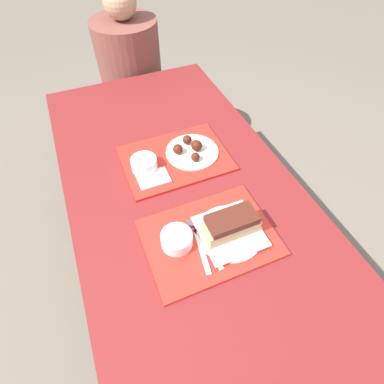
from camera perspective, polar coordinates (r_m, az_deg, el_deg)
name	(u,v)px	position (r m, az deg, el deg)	size (l,w,h in m)	color
ground_plane	(190,278)	(1.78, -0.47, -16.11)	(12.00, 12.00, 0.00)	#706656
picnic_table	(189,211)	(1.21, -0.67, -3.61)	(0.88, 1.89, 0.74)	maroon
picnic_bench_far	(126,109)	(2.22, -12.40, 15.26)	(0.83, 0.28, 0.47)	maroon
tray_near	(208,238)	(1.04, 3.09, -8.75)	(0.44, 0.32, 0.01)	red
tray_far	(175,159)	(1.28, -3.17, 6.39)	(0.44, 0.32, 0.01)	red
bowl_coleslaw_near	(177,239)	(1.00, -2.94, -8.92)	(0.11, 0.11, 0.05)	white
brisket_sandwich_plate	(231,227)	(1.02, 7.36, -6.69)	(0.23, 0.23, 0.10)	beige
plastic_fork_near	(202,251)	(1.00, 1.91, -11.16)	(0.04, 0.17, 0.00)	white
plastic_knife_near	(208,249)	(1.01, 3.08, -10.73)	(0.04, 0.17, 0.00)	white
condiment_packet	(193,223)	(1.06, 0.12, -5.88)	(0.04, 0.03, 0.01)	#3F3F47
bowl_coleslaw_far	(144,163)	(1.23, -9.14, 5.41)	(0.11, 0.11, 0.05)	white
wings_plate_far	(191,150)	(1.29, -0.19, 8.05)	(0.23, 0.23, 0.06)	beige
napkin_far	(153,178)	(1.20, -7.36, 2.61)	(0.12, 0.09, 0.01)	white
person_seated_across	(129,58)	(2.06, -11.94, 23.68)	(0.39, 0.39, 0.67)	brown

